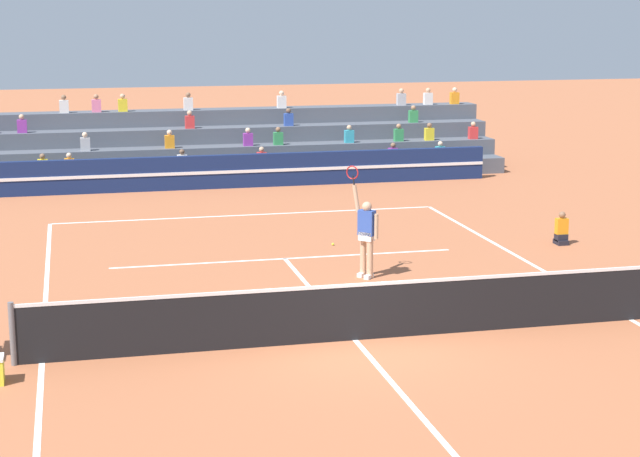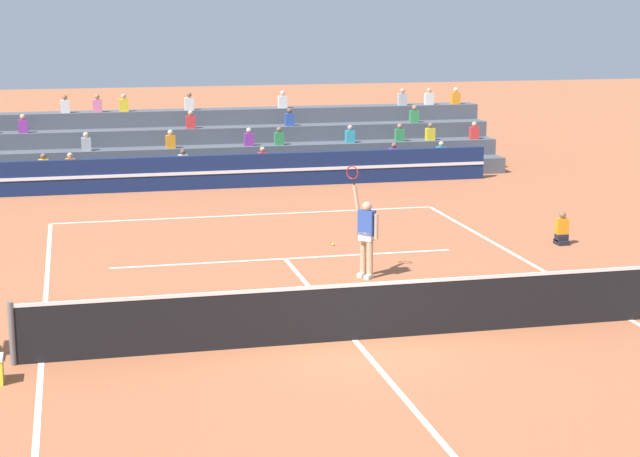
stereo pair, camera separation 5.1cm
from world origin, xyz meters
The scene contains 8 objects.
ground_plane centered at (0.00, 0.00, 0.00)m, with size 120.00×120.00×0.00m, color #AD603D.
court_lines centered at (0.00, 0.00, 0.00)m, with size 11.10×23.90×0.01m.
tennis_net centered at (0.00, 0.00, 0.54)m, with size 12.00×0.10×1.10m.
sponsor_banner_wall centered at (0.00, 16.57, 0.55)m, with size 18.00×0.26×1.10m.
bleacher_stand centered at (0.01, 19.74, 0.83)m, with size 20.42×3.80×2.83m.
ball_kid_courtside centered at (7.10, 6.35, 0.33)m, with size 0.30×0.36×0.84m.
tennis_player centered at (1.41, 4.31, 0.99)m, with size 0.62×0.65×2.50m.
tennis_ball centered at (1.46, 7.54, 0.03)m, with size 0.07×0.07×0.07m, color #C6DB33.
Camera 2 is at (-4.81, -17.85, 5.99)m, focal length 60.00 mm.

